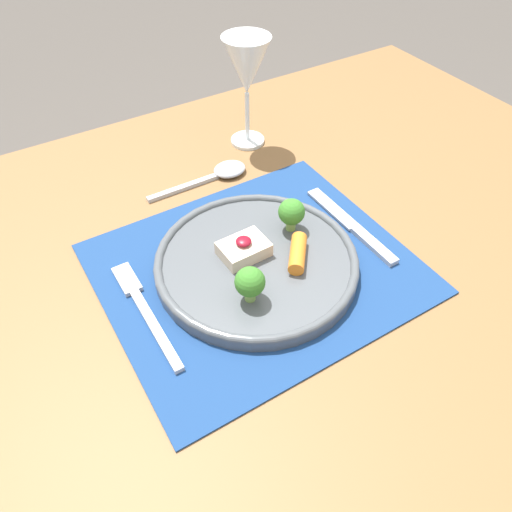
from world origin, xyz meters
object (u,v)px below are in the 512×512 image
(wine_glass_near, at_px, (247,69))
(dinner_plate, at_px, (257,259))
(fork, at_px, (142,306))
(knife, at_px, (356,229))
(spoon, at_px, (222,172))

(wine_glass_near, bearing_deg, dinner_plate, -118.47)
(fork, bearing_deg, wine_glass_near, 42.12)
(fork, xyz_separation_m, knife, (0.32, -0.03, 0.00))
(dinner_plate, height_order, knife, dinner_plate)
(dinner_plate, xyz_separation_m, knife, (0.16, -0.01, -0.01))
(dinner_plate, bearing_deg, spoon, 73.89)
(knife, relative_size, wine_glass_near, 1.01)
(fork, relative_size, spoon, 1.08)
(dinner_plate, distance_m, wine_glass_near, 0.34)
(fork, height_order, spoon, spoon)
(dinner_plate, relative_size, knife, 1.44)
(dinner_plate, bearing_deg, knife, -5.18)
(knife, distance_m, wine_glass_near, 0.32)
(fork, distance_m, knife, 0.32)
(knife, xyz_separation_m, wine_glass_near, (-0.01, 0.30, 0.13))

